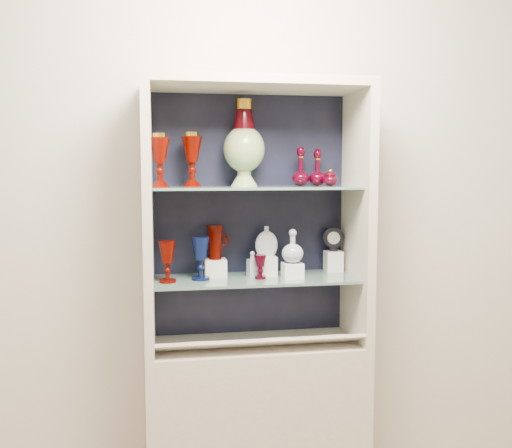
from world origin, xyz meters
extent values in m
cube|color=beige|center=(0.00, 1.75, 1.40)|extent=(3.50, 0.02, 2.80)
cube|color=beige|center=(0.00, 1.53, 0.38)|extent=(1.00, 0.40, 0.75)
cube|color=black|center=(0.00, 1.72, 1.32)|extent=(0.98, 0.02, 1.15)
cube|color=beige|center=(-0.48, 1.53, 1.32)|extent=(0.04, 0.40, 1.15)
cube|color=beige|center=(0.48, 1.53, 1.32)|extent=(0.04, 0.40, 1.15)
cube|color=beige|center=(0.00, 1.53, 1.92)|extent=(1.00, 0.40, 0.04)
cube|color=slate|center=(0.00, 1.55, 1.04)|extent=(0.92, 0.34, 0.01)
cube|color=slate|center=(0.00, 1.55, 1.46)|extent=(0.92, 0.34, 0.01)
cube|color=beige|center=(0.00, 1.42, 0.78)|extent=(0.92, 0.17, 0.09)
cube|color=white|center=(0.08, 1.42, 0.80)|extent=(0.10, 0.06, 0.03)
cube|color=white|center=(-0.28, 1.42, 0.80)|extent=(0.10, 0.06, 0.03)
cube|color=white|center=(0.33, 1.42, 0.80)|extent=(0.10, 0.06, 0.03)
cube|color=silver|center=(-0.18, 1.62, 1.09)|extent=(0.10, 0.10, 0.08)
cube|color=silver|center=(0.06, 1.60, 1.09)|extent=(0.09, 0.09, 0.09)
cube|color=silver|center=(0.17, 1.51, 1.08)|extent=(0.09, 0.09, 0.07)
cube|color=silver|center=(0.40, 1.65, 1.10)|extent=(0.08, 0.08, 0.10)
camera|label=1|loc=(-0.43, -1.00, 1.55)|focal=40.00mm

